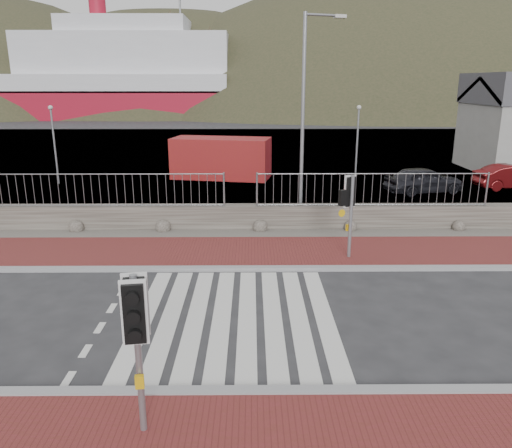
{
  "coord_description": "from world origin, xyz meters",
  "views": [
    {
      "loc": [
        0.42,
        -10.61,
        5.32
      ],
      "look_at": [
        0.53,
        3.0,
        1.41
      ],
      "focal_mm": 35.0,
      "sensor_mm": 36.0,
      "label": 1
    }
  ],
  "objects_px": {
    "traffic_signal_near": "(136,322)",
    "car_a": "(424,180)",
    "traffic_signal_far": "(351,199)",
    "car_b": "(512,177)",
    "streetlight": "(306,110)",
    "shipping_container": "(221,158)",
    "ferry": "(86,81)"
  },
  "relations": [
    {
      "from": "traffic_signal_near",
      "to": "traffic_signal_far",
      "type": "height_order",
      "value": "traffic_signal_near"
    },
    {
      "from": "traffic_signal_far",
      "to": "car_b",
      "type": "distance_m",
      "value": 14.77
    },
    {
      "from": "traffic_signal_near",
      "to": "car_b",
      "type": "distance_m",
      "value": 23.77
    },
    {
      "from": "shipping_container",
      "to": "traffic_signal_far",
      "type": "bearing_deg",
      "value": -59.92
    },
    {
      "from": "streetlight",
      "to": "shipping_container",
      "type": "distance_m",
      "value": 10.64
    },
    {
      "from": "shipping_container",
      "to": "car_a",
      "type": "bearing_deg",
      "value": -11.21
    },
    {
      "from": "shipping_container",
      "to": "traffic_signal_near",
      "type": "bearing_deg",
      "value": -78.84
    },
    {
      "from": "streetlight",
      "to": "car_a",
      "type": "distance_m",
      "value": 9.08
    },
    {
      "from": "traffic_signal_far",
      "to": "streetlight",
      "type": "relative_size",
      "value": 0.34
    },
    {
      "from": "shipping_container",
      "to": "car_b",
      "type": "bearing_deg",
      "value": -0.89
    },
    {
      "from": "shipping_container",
      "to": "car_a",
      "type": "height_order",
      "value": "shipping_container"
    },
    {
      "from": "car_a",
      "to": "shipping_container",
      "type": "bearing_deg",
      "value": 53.94
    },
    {
      "from": "ferry",
      "to": "car_a",
      "type": "height_order",
      "value": "ferry"
    },
    {
      "from": "traffic_signal_far",
      "to": "car_b",
      "type": "height_order",
      "value": "traffic_signal_far"
    },
    {
      "from": "traffic_signal_near",
      "to": "car_a",
      "type": "bearing_deg",
      "value": 51.59
    },
    {
      "from": "streetlight",
      "to": "shipping_container",
      "type": "xyz_separation_m",
      "value": [
        -3.74,
        9.44,
        -3.18
      ]
    },
    {
      "from": "streetlight",
      "to": "traffic_signal_near",
      "type": "bearing_deg",
      "value": -124.54
    },
    {
      "from": "ferry",
      "to": "traffic_signal_far",
      "type": "xyz_separation_m",
      "value": [
        28.03,
        -63.97,
        -3.44
      ]
    },
    {
      "from": "ferry",
      "to": "car_b",
      "type": "xyz_separation_m",
      "value": [
        38.38,
        -53.51,
        -4.75
      ]
    },
    {
      "from": "ferry",
      "to": "car_b",
      "type": "relative_size",
      "value": 13.41
    },
    {
      "from": "traffic_signal_far",
      "to": "streetlight",
      "type": "bearing_deg",
      "value": -100.53
    },
    {
      "from": "streetlight",
      "to": "car_a",
      "type": "xyz_separation_m",
      "value": [
        6.43,
        5.27,
        -3.66
      ]
    },
    {
      "from": "shipping_container",
      "to": "ferry",
      "type": "bearing_deg",
      "value": 125.94
    },
    {
      "from": "car_a",
      "to": "car_b",
      "type": "distance_m",
      "value": 4.98
    },
    {
      "from": "traffic_signal_near",
      "to": "traffic_signal_far",
      "type": "xyz_separation_m",
      "value": [
        4.67,
        7.92,
        0.0
      ]
    },
    {
      "from": "traffic_signal_near",
      "to": "streetlight",
      "type": "relative_size",
      "value": 0.35
    },
    {
      "from": "traffic_signal_near",
      "to": "car_a",
      "type": "xyz_separation_m",
      "value": [
        10.13,
        17.4,
        -1.27
      ]
    },
    {
      "from": "ferry",
      "to": "shipping_container",
      "type": "xyz_separation_m",
      "value": [
        23.33,
        -50.33,
        -4.23
      ]
    },
    {
      "from": "traffic_signal_far",
      "to": "car_a",
      "type": "height_order",
      "value": "traffic_signal_far"
    },
    {
      "from": "shipping_container",
      "to": "car_b",
      "type": "distance_m",
      "value": 15.39
    },
    {
      "from": "ferry",
      "to": "car_b",
      "type": "bearing_deg",
      "value": -54.35
    },
    {
      "from": "ferry",
      "to": "traffic_signal_near",
      "type": "distance_m",
      "value": 75.67
    }
  ]
}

